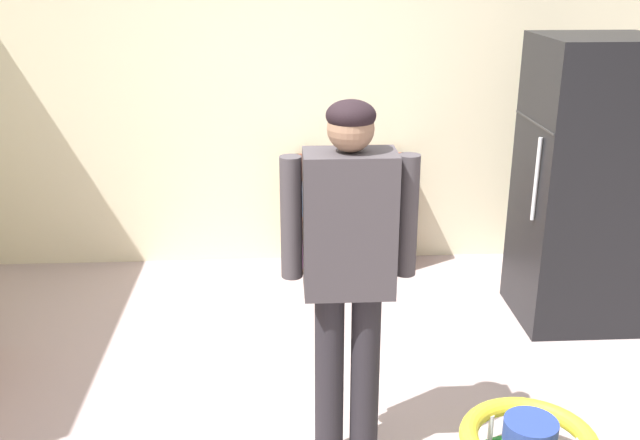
{
  "coord_description": "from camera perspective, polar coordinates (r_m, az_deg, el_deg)",
  "views": [
    {
      "loc": [
        -0.16,
        -2.89,
        2.2
      ],
      "look_at": [
        0.02,
        0.49,
        0.97
      ],
      "focal_mm": 40.7,
      "sensor_mm": 36.0,
      "label": 1
    }
  ],
  "objects": [
    {
      "name": "refrigerator",
      "position": [
        4.73,
        20.05,
        2.64
      ],
      "size": [
        0.73,
        0.68,
        1.78
      ],
      "color": "black",
      "rests_on": "ground"
    },
    {
      "name": "standing_person",
      "position": [
        3.06,
        2.28,
        -3.1
      ],
      "size": [
        0.57,
        0.22,
        1.68
      ],
      "color": "#252227",
      "rests_on": "ground"
    },
    {
      "name": "back_wall",
      "position": [
        5.29,
        -1.32,
        10.71
      ],
      "size": [
        5.2,
        0.06,
        2.7
      ],
      "primitive_type": "cube",
      "color": "#EFE7C0",
      "rests_on": "ground"
    },
    {
      "name": "bookshelf",
      "position": [
        5.38,
        1.86,
        0.06
      ],
      "size": [
        0.8,
        0.28,
        0.85
      ],
      "color": "brown",
      "rests_on": "ground"
    }
  ]
}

